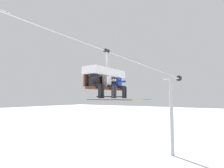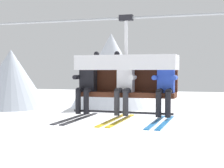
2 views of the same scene
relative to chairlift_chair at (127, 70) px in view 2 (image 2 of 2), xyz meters
name	(u,v)px [view 2 (image 2 of 2)]	position (x,y,z in m)	size (l,w,h in m)	color
mountain_peak_west	(11,79)	(-33.04, 45.09, -1.45)	(12.92, 12.92, 10.19)	silver
mountain_peak_central	(111,70)	(-16.62, 51.33, 0.01)	(14.38, 14.38, 13.10)	silver
chairlift_chair	(127,70)	(0.00, 0.00, 0.00)	(2.06, 0.74, 1.97)	#512819
skier_black	(86,83)	(-0.82, -0.21, -0.27)	(0.48, 1.70, 1.34)	black
skier_white	(124,83)	(0.00, -0.21, -0.27)	(0.48, 1.70, 1.34)	silver
skier_blue	(165,85)	(0.82, -0.22, -0.29)	(0.46, 1.70, 1.23)	#2847B7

